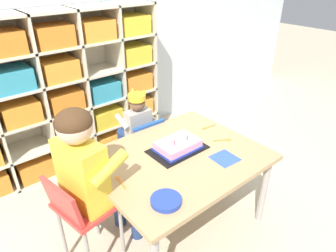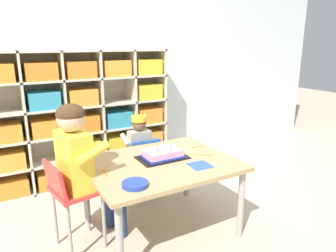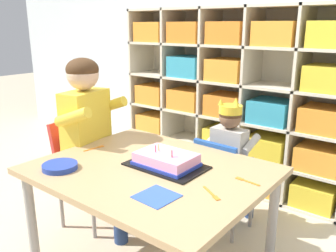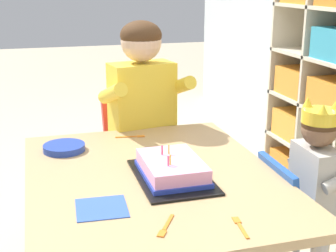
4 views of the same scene
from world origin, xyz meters
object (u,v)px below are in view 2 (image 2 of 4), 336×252
(activity_table, at_px, (160,169))
(fork_scattered_mid_table, at_px, (105,172))
(birthday_cake_on_tray, at_px, (162,155))
(adult_helper_seated, at_px, (83,159))
(classroom_chair_blue, at_px, (142,161))
(fork_near_child_seat, at_px, (197,147))
(child_with_crown, at_px, (138,143))
(classroom_chair_adult_side, at_px, (71,193))
(paper_plate_stack, at_px, (135,184))
(fork_at_table_front_edge, at_px, (206,155))

(activity_table, bearing_deg, fork_scattered_mid_table, 177.80)
(fork_scattered_mid_table, bearing_deg, birthday_cake_on_tray, 102.84)
(adult_helper_seated, bearing_deg, classroom_chair_blue, -66.48)
(activity_table, height_order, birthday_cake_on_tray, birthday_cake_on_tray)
(birthday_cake_on_tray, bearing_deg, fork_near_child_seat, 12.73)
(classroom_chair_blue, xyz_separation_m, child_with_crown, (0.00, 0.10, 0.15))
(classroom_chair_adult_side, relative_size, paper_plate_stack, 4.07)
(adult_helper_seated, bearing_deg, paper_plate_stack, -161.65)
(paper_plate_stack, height_order, fork_near_child_seat, paper_plate_stack)
(classroom_chair_adult_side, height_order, birthday_cake_on_tray, same)
(classroom_chair_blue, relative_size, birthday_cake_on_tray, 1.59)
(adult_helper_seated, xyz_separation_m, fork_near_child_seat, (1.00, 0.03, -0.09))
(birthday_cake_on_tray, distance_m, fork_at_table_front_edge, 0.36)
(classroom_chair_blue, height_order, paper_plate_stack, classroom_chair_blue)
(fork_at_table_front_edge, bearing_deg, child_with_crown, -36.79)
(fork_at_table_front_edge, height_order, fork_near_child_seat, same)
(fork_at_table_front_edge, distance_m, fork_near_child_seat, 0.21)
(activity_table, distance_m, fork_scattered_mid_table, 0.44)
(classroom_chair_blue, distance_m, paper_plate_stack, 0.97)
(child_with_crown, xyz_separation_m, fork_scattered_mid_table, (-0.54, -0.64, 0.06))
(child_with_crown, relative_size, birthday_cake_on_tray, 2.19)
(child_with_crown, height_order, paper_plate_stack, child_with_crown)
(classroom_chair_adult_side, bearing_deg, classroom_chair_blue, -69.30)
(birthday_cake_on_tray, height_order, paper_plate_stack, birthday_cake_on_tray)
(activity_table, bearing_deg, classroom_chair_adult_side, 171.60)
(paper_plate_stack, distance_m, fork_at_table_front_edge, 0.76)
(classroom_chair_blue, height_order, classroom_chair_adult_side, classroom_chair_adult_side)
(birthday_cake_on_tray, relative_size, fork_near_child_seat, 3.14)
(paper_plate_stack, xyz_separation_m, fork_near_child_seat, (0.78, 0.44, -0.01))
(classroom_chair_adult_side, relative_size, fork_scattered_mid_table, 5.25)
(activity_table, relative_size, paper_plate_stack, 6.49)
(adult_helper_seated, height_order, fork_at_table_front_edge, adult_helper_seated)
(fork_at_table_front_edge, bearing_deg, classroom_chair_blue, -33.34)
(classroom_chair_blue, distance_m, fork_at_table_front_edge, 0.71)
(fork_scattered_mid_table, bearing_deg, paper_plate_stack, 25.80)
(adult_helper_seated, bearing_deg, fork_scattered_mid_table, -139.86)
(classroom_chair_blue, xyz_separation_m, fork_scattered_mid_table, (-0.54, -0.54, 0.21))
(activity_table, distance_m, classroom_chair_blue, 0.58)
(activity_table, height_order, classroom_chair_blue, classroom_chair_blue)
(fork_scattered_mid_table, relative_size, fork_near_child_seat, 1.07)
(classroom_chair_blue, height_order, fork_at_table_front_edge, classroom_chair_blue)
(child_with_crown, distance_m, adult_helper_seated, 0.86)
(classroom_chair_adult_side, distance_m, birthday_cake_on_tray, 0.74)
(classroom_chair_adult_side, bearing_deg, activity_table, -108.46)
(paper_plate_stack, relative_size, fork_near_child_seat, 1.38)
(activity_table, relative_size, fork_at_table_front_edge, 9.14)
(adult_helper_seated, xyz_separation_m, fork_at_table_front_edge, (0.95, -0.18, -0.09))
(classroom_chair_adult_side, relative_size, birthday_cake_on_tray, 1.79)
(birthday_cake_on_tray, distance_m, fork_scattered_mid_table, 0.49)
(fork_at_table_front_edge, xyz_separation_m, fork_near_child_seat, (0.05, 0.21, -0.00))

